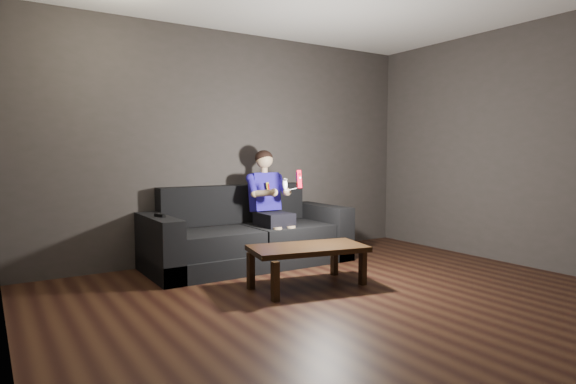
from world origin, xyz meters
TOP-DOWN VIEW (x-y plane):
  - floor at (0.00, 0.00)m, footprint 5.00×5.00m
  - back_wall at (0.00, 2.50)m, footprint 5.00×0.04m
  - left_wall at (-2.50, 0.00)m, footprint 0.04×5.00m
  - right_wall at (2.50, 0.00)m, footprint 0.04×5.00m
  - sofa at (-0.08, 2.05)m, footprint 2.29×0.99m
  - child at (0.18, 1.99)m, footprint 0.49×0.61m
  - wii_remote_red at (0.27, 1.52)m, footprint 0.06×0.08m
  - nunchuk_white at (0.10, 1.53)m, footprint 0.08×0.09m
  - wii_remote_black at (-1.11, 1.97)m, footprint 0.07×0.16m
  - coffee_table at (-0.04, 0.90)m, footprint 1.16×0.74m

SIDE VIEW (x-z plane):
  - floor at x=0.00m, z-range 0.00..0.00m
  - sofa at x=-0.08m, z-range -0.15..0.73m
  - coffee_table at x=-0.04m, z-range 0.14..0.54m
  - wii_remote_black at x=-1.11m, z-range 0.62..0.66m
  - child at x=0.18m, z-range 0.16..1.37m
  - nunchuk_white at x=0.10m, z-range 0.87..1.01m
  - wii_remote_red at x=0.27m, z-range 0.89..1.08m
  - back_wall at x=0.00m, z-range 0.00..2.70m
  - left_wall at x=-2.50m, z-range 0.00..2.70m
  - right_wall at x=2.50m, z-range 0.00..2.70m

